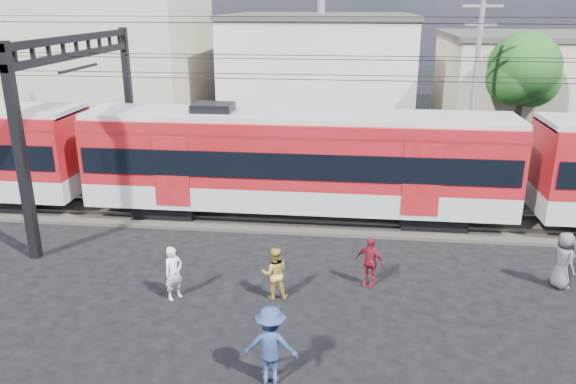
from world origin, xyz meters
TOP-DOWN VIEW (x-y plane):
  - ground at (0.00, 0.00)m, footprint 120.00×120.00m
  - track_bed at (0.00, 8.00)m, footprint 70.00×3.40m
  - rail_near at (0.00, 7.25)m, footprint 70.00×0.12m
  - rail_far at (0.00, 8.75)m, footprint 70.00×0.12m
  - commuter_train at (-1.47, 8.00)m, footprint 50.30×3.08m
  - catenary at (-8.65, 8.00)m, footprint 70.00×9.30m
  - building_west at (-17.00, 24.00)m, footprint 14.28×10.20m
  - building_midwest at (-2.00, 27.00)m, footprint 12.24×12.24m
  - utility_pole_mid at (6.00, 15.00)m, footprint 1.80×0.24m
  - tree_near at (9.19, 18.09)m, footprint 3.82×3.64m
  - pedestrian_a at (-4.56, 1.38)m, footprint 0.65×0.69m
  - pedestrian_b at (-1.71, 1.72)m, footprint 0.86×0.73m
  - pedestrian_c at (-1.28, -2.02)m, footprint 1.22×0.71m
  - pedestrian_d at (0.99, 2.79)m, footprint 0.98×0.76m
  - pedestrian_e at (6.65, 3.32)m, footprint 0.83×1.00m

SIDE VIEW (x-z plane):
  - ground at x=0.00m, z-range 0.00..0.00m
  - track_bed at x=0.00m, z-range 0.00..0.12m
  - rail_near at x=0.00m, z-range 0.12..0.24m
  - rail_far at x=0.00m, z-range 0.12..0.24m
  - pedestrian_d at x=0.99m, z-range 0.00..1.56m
  - pedestrian_b at x=-1.71m, z-range 0.00..1.56m
  - pedestrian_a at x=-4.56m, z-range 0.00..1.58m
  - pedestrian_e at x=6.65m, z-range 0.00..1.75m
  - pedestrian_c at x=-1.28m, z-range 0.00..1.88m
  - commuter_train at x=-1.47m, z-range 0.31..4.49m
  - building_midwest at x=-2.00m, z-range 0.01..7.31m
  - utility_pole_mid at x=6.00m, z-range 0.28..8.78m
  - building_west at x=-17.00m, z-range 0.01..9.31m
  - tree_near at x=9.19m, z-range 1.30..8.02m
  - catenary at x=-8.65m, z-range 1.38..8.89m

